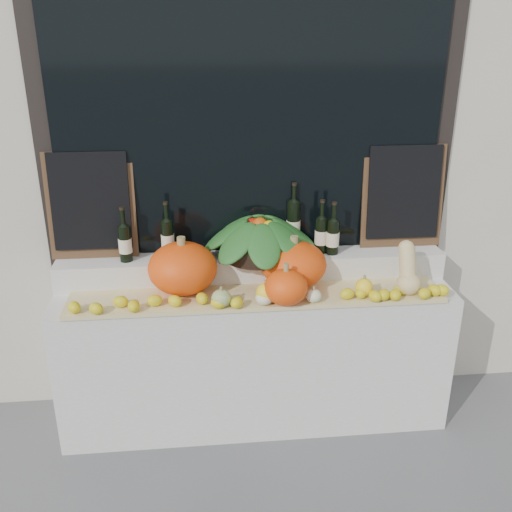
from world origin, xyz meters
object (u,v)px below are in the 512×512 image
(produce_bowl, at_px, (260,236))
(wine_bottle_tall, at_px, (293,225))
(pumpkin_right, at_px, (293,264))
(butternut_squash, at_px, (408,271))
(pumpkin_left, at_px, (183,268))

(produce_bowl, xyz_separation_m, wine_bottle_tall, (0.21, 0.08, 0.04))
(wine_bottle_tall, bearing_deg, pumpkin_right, -98.24)
(produce_bowl, bearing_deg, butternut_squash, -20.57)
(pumpkin_left, height_order, wine_bottle_tall, wine_bottle_tall)
(produce_bowl, distance_m, wine_bottle_tall, 0.23)
(pumpkin_left, bearing_deg, pumpkin_right, 2.29)
(pumpkin_left, height_order, pumpkin_right, pumpkin_left)
(pumpkin_right, distance_m, butternut_squash, 0.64)
(pumpkin_right, distance_m, wine_bottle_tall, 0.28)
(pumpkin_right, distance_m, produce_bowl, 0.26)
(wine_bottle_tall, bearing_deg, produce_bowl, -159.08)
(pumpkin_left, distance_m, pumpkin_right, 0.63)
(pumpkin_left, bearing_deg, produce_bowl, 21.26)
(pumpkin_right, xyz_separation_m, wine_bottle_tall, (0.03, 0.23, 0.16))
(pumpkin_right, bearing_deg, produce_bowl, 139.37)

